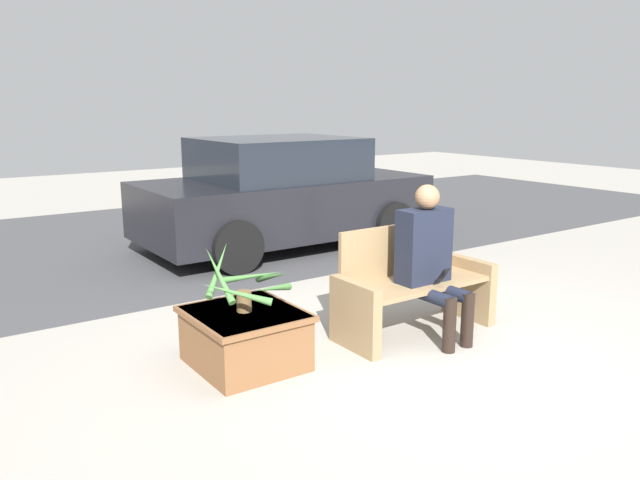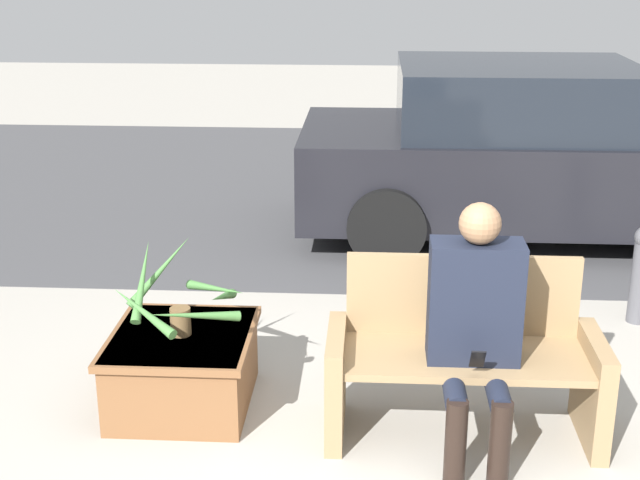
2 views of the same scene
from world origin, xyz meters
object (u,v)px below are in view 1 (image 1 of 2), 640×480
Objects in this scene: parked_car at (282,194)px; potted_plant at (245,283)px; person_seated at (430,255)px; planter_box at (245,336)px; bench at (412,286)px; bollard_post at (408,241)px.

potted_plant is at bearing -125.38° from parked_car.
planter_box is (-1.54, 0.35, -0.48)m from person_seated.
bench is at bearing -103.14° from parked_car.
parked_car reaches higher than bench.
parked_car is at bearing 54.43° from planter_box.
potted_plant is at bearing -61.97° from planter_box.
bollard_post is at bearing 24.72° from planter_box.
parked_car is (0.80, 3.41, 0.32)m from bench.
potted_plant is 3.14m from bollard_post.
bollard_post is at bearing -74.61° from parked_car.
planter_box is 1.13× the size of potted_plant.
person_seated is 1.89× the size of bollard_post.
planter_box is 1.23× the size of bollard_post.
person_seated is 1.54× the size of planter_box.
bench is at bearing -6.72° from planter_box.
bollard_post is at bearing 51.90° from person_seated.
potted_plant is at bearing -155.02° from bollard_post.
parked_car reaches higher than person_seated.
parked_car is 2.03m from bollard_post.
bollard_post is (1.32, 1.48, -0.04)m from bench.
person_seated is at bearing -12.64° from planter_box.
bollard_post is (0.53, -1.92, -0.36)m from parked_car.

